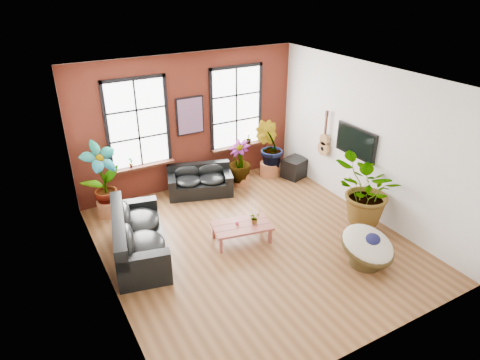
# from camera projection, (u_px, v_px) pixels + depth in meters

# --- Properties ---
(room) EXTENTS (6.04, 6.54, 3.54)m
(room) POSITION_uv_depth(u_px,v_px,m) (251.00, 167.00, 8.53)
(room) COLOR brown
(room) RESTS_ON ground
(sofa_back) EXTENTS (1.80, 1.27, 0.75)m
(sofa_back) POSITION_uv_depth(u_px,v_px,m) (200.00, 181.00, 11.10)
(sofa_back) COLOR black
(sofa_back) RESTS_ON ground
(sofa_left) EXTENTS (1.46, 2.49, 0.92)m
(sofa_left) POSITION_uv_depth(u_px,v_px,m) (136.00, 237.00, 8.65)
(sofa_left) COLOR black
(sofa_left) RESTS_ON ground
(coffee_table) EXTENTS (1.35, 0.93, 0.48)m
(coffee_table) POSITION_uv_depth(u_px,v_px,m) (242.00, 227.00, 9.12)
(coffee_table) COLOR brown
(coffee_table) RESTS_ON ground
(papasan_chair) EXTENTS (1.39, 1.39, 0.81)m
(papasan_chair) POSITION_uv_depth(u_px,v_px,m) (368.00, 247.00, 8.36)
(papasan_chair) COLOR #3E3016
(papasan_chair) RESTS_ON ground
(poster) EXTENTS (0.74, 0.06, 0.98)m
(poster) POSITION_uv_depth(u_px,v_px,m) (190.00, 116.00, 10.81)
(poster) COLOR black
(poster) RESTS_ON room
(tv_wall_unit) EXTENTS (0.13, 1.86, 1.20)m
(tv_wall_unit) POSITION_uv_depth(u_px,v_px,m) (346.00, 143.00, 10.26)
(tv_wall_unit) COLOR black
(tv_wall_unit) RESTS_ON room
(media_box) EXTENTS (0.78, 0.71, 0.54)m
(media_box) POSITION_uv_depth(u_px,v_px,m) (295.00, 168.00, 12.01)
(media_box) COLOR black
(media_box) RESTS_ON ground
(pot_back_left) EXTENTS (0.54, 0.54, 0.38)m
(pot_back_left) POSITION_uv_depth(u_px,v_px,m) (109.00, 208.00, 10.17)
(pot_back_left) COLOR #A75D36
(pot_back_left) RESTS_ON ground
(pot_back_right) EXTENTS (0.65, 0.65, 0.39)m
(pot_back_right) POSITION_uv_depth(u_px,v_px,m) (270.00, 169.00, 12.12)
(pot_back_right) COLOR #A75D36
(pot_back_right) RESTS_ON ground
(pot_right_wall) EXTENTS (0.62, 0.62, 0.36)m
(pot_right_wall) POSITION_uv_depth(u_px,v_px,m) (365.00, 223.00, 9.58)
(pot_right_wall) COLOR #A75D36
(pot_right_wall) RESTS_ON ground
(pot_mid) EXTENTS (0.60, 0.60, 0.34)m
(pot_mid) POSITION_uv_depth(u_px,v_px,m) (241.00, 179.00, 11.61)
(pot_mid) COLOR #A75D36
(pot_mid) RESTS_ON ground
(floor_plant_back_left) EXTENTS (1.06, 0.90, 1.70)m
(floor_plant_back_left) POSITION_uv_depth(u_px,v_px,m) (103.00, 177.00, 9.80)
(floor_plant_back_left) COLOR #1C4813
(floor_plant_back_left) RESTS_ON ground
(floor_plant_back_right) EXTENTS (0.99, 0.99, 1.41)m
(floor_plant_back_right) POSITION_uv_depth(u_px,v_px,m) (269.00, 147.00, 11.84)
(floor_plant_back_right) COLOR #1C4813
(floor_plant_back_right) RESTS_ON ground
(floor_plant_right_wall) EXTENTS (1.73, 1.61, 1.58)m
(floor_plant_right_wall) POSITION_uv_depth(u_px,v_px,m) (367.00, 192.00, 9.25)
(floor_plant_right_wall) COLOR #1C4813
(floor_plant_right_wall) RESTS_ON ground
(floor_plant_mid) EXTENTS (0.79, 0.79, 1.12)m
(floor_plant_mid) POSITION_uv_depth(u_px,v_px,m) (239.00, 161.00, 11.36)
(floor_plant_mid) COLOR #1C4813
(floor_plant_mid) RESTS_ON ground
(table_plant) EXTENTS (0.26, 0.24, 0.25)m
(table_plant) POSITION_uv_depth(u_px,v_px,m) (255.00, 218.00, 9.11)
(table_plant) COLOR #1C4813
(table_plant) RESTS_ON coffee_table
(sill_plant_left) EXTENTS (0.17, 0.17, 0.27)m
(sill_plant_left) POSITION_uv_depth(u_px,v_px,m) (131.00, 163.00, 10.46)
(sill_plant_left) COLOR #1C4813
(sill_plant_left) RESTS_ON room
(sill_plant_right) EXTENTS (0.19, 0.19, 0.27)m
(sill_plant_right) POSITION_uv_depth(u_px,v_px,m) (249.00, 139.00, 11.93)
(sill_plant_right) COLOR #1C4813
(sill_plant_right) RESTS_ON room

